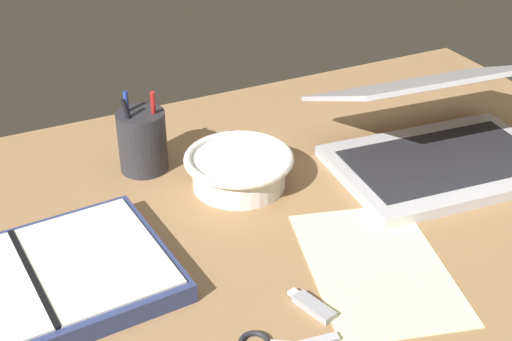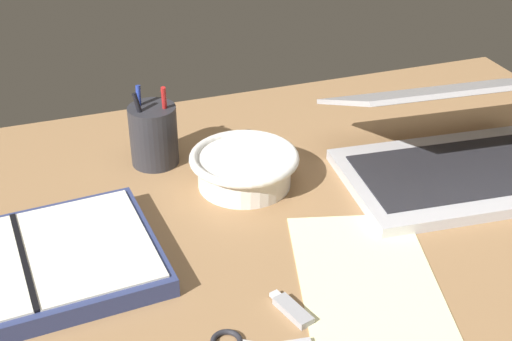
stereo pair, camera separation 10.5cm
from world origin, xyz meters
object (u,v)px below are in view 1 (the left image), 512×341
at_px(laptop, 438,135).
at_px(pen_cup, 142,141).
at_px(bowl, 239,168).
at_px(planner, 34,284).

relative_size(laptop, pen_cup, 2.70).
xyz_separation_m(laptop, bowl, (-0.33, 0.08, -0.02)).
xyz_separation_m(laptop, planner, (-0.68, -0.05, -0.04)).
bearing_deg(laptop, planner, -171.18).
relative_size(pen_cup, planner, 0.39).
bearing_deg(bowl, laptop, -13.41).
relative_size(bowl, pen_cup, 1.23).
bearing_deg(bowl, pen_cup, 135.36).
distance_m(laptop, pen_cup, 0.49).
bearing_deg(planner, bowl, 15.22).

